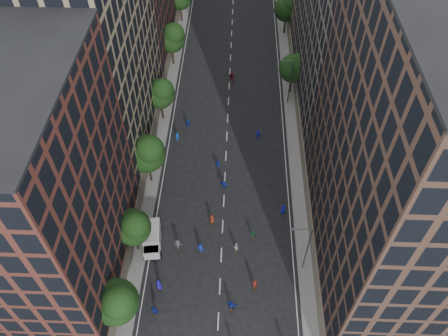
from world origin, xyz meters
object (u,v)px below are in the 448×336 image
(streetlamp_near, at_px, (306,247))
(cargo_van, at_px, (152,238))
(streetlamp_far, at_px, (289,79))
(skater_0, at_px, (159,285))

(streetlamp_near, distance_m, cargo_van, 20.24)
(streetlamp_near, bearing_deg, cargo_van, 171.73)
(streetlamp_far, relative_size, cargo_van, 1.71)
(streetlamp_far, xyz_separation_m, skater_0, (-17.96, -36.54, -4.27))
(streetlamp_near, height_order, cargo_van, streetlamp_near)
(streetlamp_near, height_order, skater_0, streetlamp_near)
(cargo_van, bearing_deg, skater_0, -81.91)
(streetlamp_far, xyz_separation_m, cargo_van, (-19.68, -30.14, -3.75))
(cargo_van, height_order, skater_0, cargo_van)
(cargo_van, xyz_separation_m, skater_0, (1.72, -6.40, -0.51))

